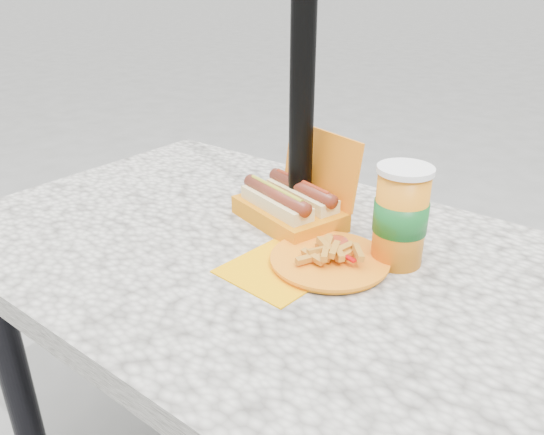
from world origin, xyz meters
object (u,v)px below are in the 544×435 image
Objects in this scene: umbrella_pole at (303,46)px; hotdog_box at (292,203)px; fries_plate at (325,259)px; soda_cup at (401,216)px.

umbrella_pole is 0.31m from hotdog_box.
soda_cup is (0.09, 0.09, 0.08)m from fries_plate.
umbrella_pole is at bearing 137.62° from fries_plate.
soda_cup is (0.26, -0.06, -0.26)m from umbrella_pole.
hotdog_box is 0.19m from fries_plate.
fries_plate is at bearing -18.99° from hotdog_box.
umbrella_pole is 0.37m from soda_cup.
hotdog_box reaches higher than fries_plate.
umbrella_pole reaches higher than fries_plate.
hotdog_box is at bearing 175.30° from soda_cup.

